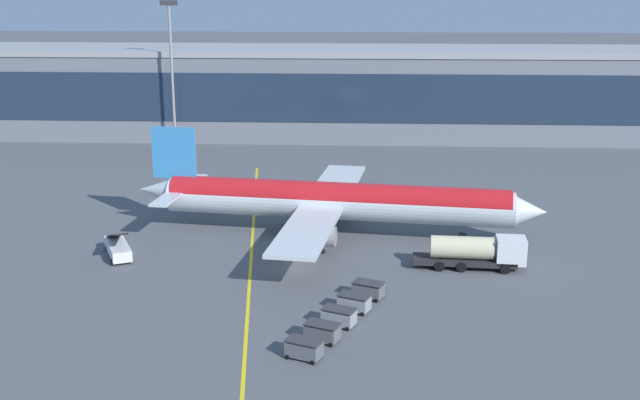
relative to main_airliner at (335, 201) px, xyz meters
name	(u,v)px	position (x,y,z in m)	size (l,w,h in m)	color
ground_plane	(298,267)	(-3.26, -10.49, -3.87)	(700.00, 700.00, 0.00)	#515459
apron_lead_in_line	(251,259)	(-8.12, -8.49, -3.86)	(0.30, 80.00, 0.01)	yellow
terminal_building	(360,92)	(2.64, 57.69, 3.92)	(169.66, 19.02, 15.55)	slate
main_airliner	(335,201)	(0.00, 0.00, 0.00)	(45.19, 36.08, 11.43)	silver
fuel_tanker	(477,251)	(14.17, -9.92, -2.12)	(10.94, 3.20, 3.25)	#232326
belt_loader	(118,247)	(-21.71, -8.37, -2.88)	(4.29, 6.80, 3.49)	white
baggage_cart_0	(304,348)	(-1.24, -29.71, -3.09)	(3.03, 2.42, 1.48)	#595B60
baggage_cart_1	(322,332)	(-0.03, -26.75, -3.09)	(3.03, 2.42, 1.48)	#595B60
baggage_cart_2	(339,316)	(1.19, -23.79, -3.09)	(3.03, 2.42, 1.48)	gray
baggage_cart_3	(354,302)	(2.40, -20.83, -3.09)	(3.03, 2.42, 1.48)	gray
baggage_cart_4	(368,289)	(3.61, -17.87, -3.09)	(3.03, 2.42, 1.48)	#595B60
apron_light_mast_0	(172,63)	(-28.20, 45.73, 10.07)	(2.80, 0.50, 23.90)	gray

